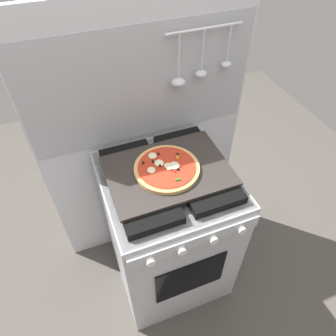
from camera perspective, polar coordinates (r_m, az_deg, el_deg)
ground_plane at (r=2.13m, az=-0.00°, el=-17.67°), size 4.00×4.00×0.00m
kitchen_backsplash at (r=1.69m, az=-4.03°, el=4.29°), size 1.10×0.09×1.55m
stove at (r=1.74m, az=0.02°, el=-11.06°), size 0.60×0.64×0.90m
baking_tray at (r=1.38m, az=-0.00°, el=-0.52°), size 0.54×0.38×0.02m
pizza_left at (r=1.36m, az=-0.25°, el=-0.02°), size 0.29×0.29×0.03m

